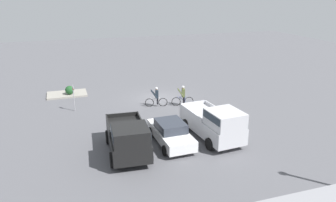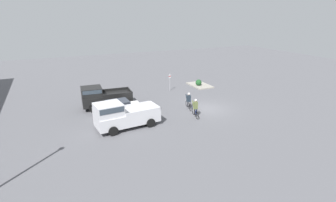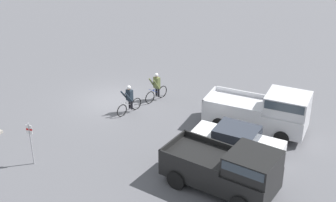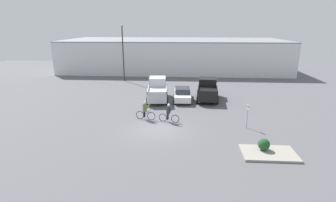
% 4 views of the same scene
% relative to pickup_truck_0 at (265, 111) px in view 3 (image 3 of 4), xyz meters
% --- Properties ---
extents(ground_plane, '(80.00, 80.00, 0.00)m').
position_rel_pickup_truck_0_xyz_m(ground_plane, '(0.97, -8.96, -1.17)').
color(ground_plane, '#56565B').
extents(pickup_truck_0, '(2.60, 5.37, 2.30)m').
position_rel_pickup_truck_0_xyz_m(pickup_truck_0, '(0.00, 0.00, 0.00)').
color(pickup_truck_0, silver).
rests_on(pickup_truck_0, ground_plane).
extents(sedan_0, '(2.04, 4.44, 1.45)m').
position_rel_pickup_truck_0_xyz_m(sedan_0, '(2.84, -0.39, -0.45)').
color(sedan_0, white).
rests_on(sedan_0, ground_plane).
extents(pickup_truck_1, '(2.58, 4.96, 2.20)m').
position_rel_pickup_truck_0_xyz_m(pickup_truck_1, '(5.67, 0.40, -0.03)').
color(pickup_truck_1, black).
rests_on(pickup_truck_1, ground_plane).
extents(cyclist_0, '(1.82, 0.55, 1.68)m').
position_rel_pickup_truck_0_xyz_m(cyclist_0, '(1.75, -7.23, -0.35)').
color(cyclist_0, black).
rests_on(cyclist_0, ground_plane).
extents(cyclist_1, '(1.80, 0.55, 1.74)m').
position_rel_pickup_truck_0_xyz_m(cyclist_1, '(-0.38, -6.75, -0.33)').
color(cyclist_1, black).
rests_on(cyclist_1, ground_plane).
extents(fire_lane_sign, '(0.10, 0.30, 2.15)m').
position_rel_pickup_truck_0_xyz_m(fire_lane_sign, '(8.23, -8.21, 0.14)').
color(fire_lane_sign, '#9E9EA3').
rests_on(fire_lane_sign, ground_plane).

